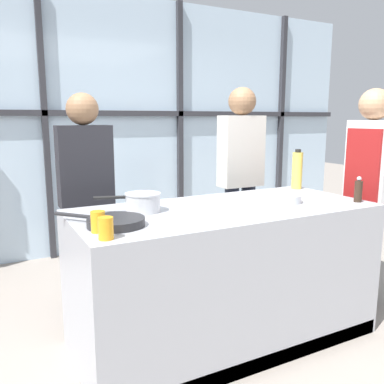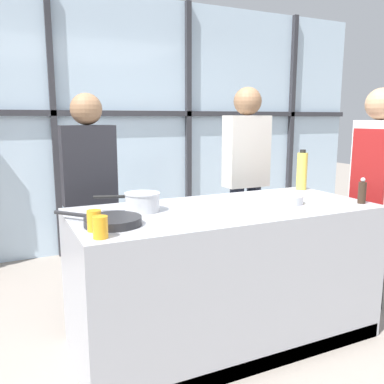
{
  "view_description": "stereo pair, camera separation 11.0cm",
  "coord_description": "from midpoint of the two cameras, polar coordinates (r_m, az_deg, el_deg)",
  "views": [
    {
      "loc": [
        -1.39,
        -2.18,
        1.49
      ],
      "look_at": [
        -0.19,
        0.1,
        1.02
      ],
      "focal_mm": 38.0,
      "sensor_mm": 36.0,
      "label": 1
    },
    {
      "loc": [
        -1.29,
        -2.23,
        1.49
      ],
      "look_at": [
        -0.19,
        0.1,
        1.02
      ],
      "focal_mm": 38.0,
      "sensor_mm": 36.0,
      "label": 2
    }
  ],
  "objects": [
    {
      "name": "spectator_center_left",
      "position": [
        3.71,
        6.01,
        3.05
      ],
      "size": [
        0.4,
        0.25,
        1.76
      ],
      "rotation": [
        0.0,
        0.0,
        3.14
      ],
      "color": "#232838",
      "rests_on": "ground_plane"
    },
    {
      "name": "mixing_bowl",
      "position": [
        2.84,
        11.67,
        -0.81
      ],
      "size": [
        0.24,
        0.24,
        0.06
      ],
      "color": "silver",
      "rests_on": "demo_island"
    },
    {
      "name": "juice_glass_far",
      "position": [
        2.12,
        -14.5,
        -4.07
      ],
      "size": [
        0.07,
        0.07,
        0.11
      ],
      "primitive_type": "cylinder",
      "color": "orange",
      "rests_on": "demo_island"
    },
    {
      "name": "chef",
      "position": [
        3.46,
        22.7,
        1.5
      ],
      "size": [
        0.24,
        0.37,
        1.71
      ],
      "rotation": [
        0.0,
        0.0,
        1.57
      ],
      "color": "black",
      "rests_on": "ground_plane"
    },
    {
      "name": "juice_glass_near",
      "position": [
        1.99,
        -13.56,
        -4.98
      ],
      "size": [
        0.07,
        0.07,
        0.11
      ],
      "primitive_type": "cylinder",
      "color": "orange",
      "rests_on": "demo_island"
    },
    {
      "name": "oil_bottle",
      "position": [
        3.39,
        13.65,
        2.99
      ],
      "size": [
        0.08,
        0.08,
        0.32
      ],
      "color": "#E0CC4C",
      "rests_on": "demo_island"
    },
    {
      "name": "white_plate",
      "position": [
        3.02,
        9.55,
        -0.55
      ],
      "size": [
        0.24,
        0.24,
        0.01
      ],
      "primitive_type": "cylinder",
      "color": "white",
      "rests_on": "demo_island"
    },
    {
      "name": "ground_plane",
      "position": [
        2.98,
        3.34,
        -19.67
      ],
      "size": [
        18.0,
        18.0,
        0.0
      ],
      "primitive_type": "plane",
      "color": "gray"
    },
    {
      "name": "spectator_far_left",
      "position": [
        3.17,
        -15.61,
        0.46
      ],
      "size": [
        0.39,
        0.23,
        1.67
      ],
      "rotation": [
        0.0,
        0.0,
        3.14
      ],
      "color": "#232838",
      "rests_on": "ground_plane"
    },
    {
      "name": "back_window_wall",
      "position": [
        4.69,
        -11.2,
        9.11
      ],
      "size": [
        6.4,
        0.1,
        2.8
      ],
      "color": "silver",
      "rests_on": "ground_plane"
    },
    {
      "name": "saucepan",
      "position": [
        2.52,
        -8.19,
        -1.38
      ],
      "size": [
        0.4,
        0.22,
        0.12
      ],
      "color": "silver",
      "rests_on": "demo_island"
    },
    {
      "name": "frying_pan",
      "position": [
        2.23,
        -12.15,
        -4.07
      ],
      "size": [
        0.42,
        0.47,
        0.04
      ],
      "color": "#232326",
      "rests_on": "demo_island"
    },
    {
      "name": "demo_island",
      "position": [
        2.78,
        3.43,
        -11.45
      ],
      "size": [
        1.97,
        0.87,
        0.92
      ],
      "color": "#A8AAB2",
      "rests_on": "ground_plane"
    },
    {
      "name": "pepper_grinder",
      "position": [
        2.99,
        21.34,
        0.19
      ],
      "size": [
        0.05,
        0.05,
        0.18
      ],
      "color": "#332319",
      "rests_on": "demo_island"
    }
  ]
}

